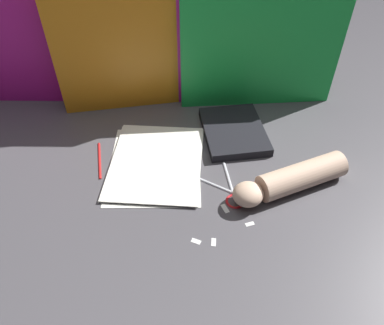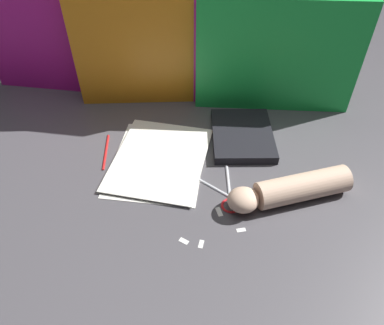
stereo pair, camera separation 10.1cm
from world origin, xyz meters
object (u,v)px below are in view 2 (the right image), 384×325
at_px(scissors, 230,196).
at_px(book_closed, 242,135).
at_px(paper_stack, 159,159).
at_px(hand_forearm, 291,190).

bearing_deg(scissors, book_closed, 86.50).
distance_m(paper_stack, hand_forearm, 0.39).
bearing_deg(book_closed, scissors, -93.50).
relative_size(paper_stack, scissors, 1.93).
bearing_deg(book_closed, hand_forearm, -58.75).
bearing_deg(scissors, hand_forearm, 7.26).
bearing_deg(paper_stack, hand_forearm, -13.28).
bearing_deg(hand_forearm, book_closed, 121.25).
xyz_separation_m(paper_stack, scissors, (0.22, -0.11, -0.00)).
bearing_deg(hand_forearm, scissors, -172.74).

